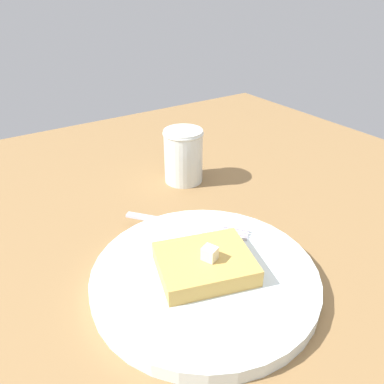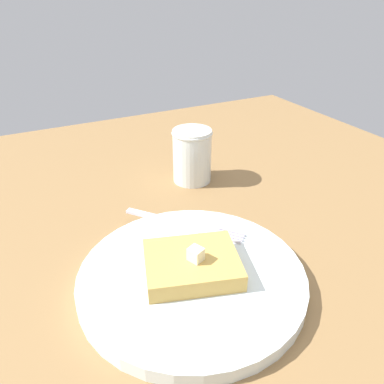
# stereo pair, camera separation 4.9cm
# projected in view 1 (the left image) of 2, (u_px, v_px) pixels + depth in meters

# --- Properties ---
(table_surface) EXTENTS (1.20, 1.20, 0.02)m
(table_surface) POSITION_uv_depth(u_px,v_px,m) (178.00, 326.00, 0.37)
(table_surface) COLOR olive
(table_surface) RESTS_ON ground
(plate) EXTENTS (0.24, 0.24, 0.02)m
(plate) POSITION_uv_depth(u_px,v_px,m) (205.00, 276.00, 0.40)
(plate) COLOR silver
(plate) RESTS_ON table_surface
(toast_slice_center) EXTENTS (0.10, 0.12, 0.02)m
(toast_slice_center) POSITION_uv_depth(u_px,v_px,m) (205.00, 264.00, 0.39)
(toast_slice_center) COLOR tan
(toast_slice_center) RESTS_ON plate
(butter_pat_primary) EXTENTS (0.02, 0.02, 0.01)m
(butter_pat_primary) POSITION_uv_depth(u_px,v_px,m) (210.00, 253.00, 0.38)
(butter_pat_primary) COLOR #F5EDC3
(butter_pat_primary) RESTS_ON toast_slice_center
(fork) EXTENTS (0.13, 0.11, 0.00)m
(fork) POSITION_uv_depth(u_px,v_px,m) (193.00, 226.00, 0.47)
(fork) COLOR silver
(fork) RESTS_ON plate
(syrup_jar) EXTENTS (0.06, 0.06, 0.09)m
(syrup_jar) POSITION_uv_depth(u_px,v_px,m) (183.00, 158.00, 0.59)
(syrup_jar) COLOR #361206
(syrup_jar) RESTS_ON table_surface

